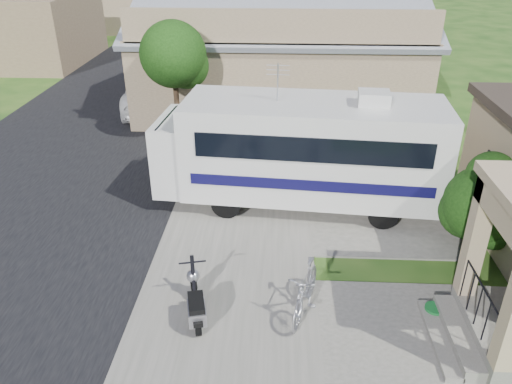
{
  "coord_description": "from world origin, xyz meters",
  "views": [
    {
      "loc": [
        0.07,
        -8.92,
        7.32
      ],
      "look_at": [
        -0.5,
        2.5,
        1.3
      ],
      "focal_mm": 35.0,
      "sensor_mm": 36.0,
      "label": 1
    }
  ],
  "objects_px": {
    "bicycle": "(305,292)",
    "van": "(169,55)",
    "motorhome": "(302,149)",
    "garden_hose": "(434,312)",
    "shrub": "(486,201)",
    "pickup_truck": "(154,90)",
    "scooter": "(196,302)"
  },
  "relations": [
    {
      "from": "shrub",
      "to": "motorhome",
      "type": "bearing_deg",
      "value": 154.41
    },
    {
      "from": "scooter",
      "to": "bicycle",
      "type": "relative_size",
      "value": 0.85
    },
    {
      "from": "scooter",
      "to": "pickup_truck",
      "type": "bearing_deg",
      "value": 93.4
    },
    {
      "from": "motorhome",
      "to": "shrub",
      "type": "height_order",
      "value": "motorhome"
    },
    {
      "from": "scooter",
      "to": "van",
      "type": "xyz_separation_m",
      "value": [
        -4.89,
        21.15,
        0.36
      ]
    },
    {
      "from": "motorhome",
      "to": "garden_hose",
      "type": "xyz_separation_m",
      "value": [
        2.75,
        -4.83,
        -1.69
      ]
    },
    {
      "from": "van",
      "to": "shrub",
      "type": "bearing_deg",
      "value": -49.62
    },
    {
      "from": "pickup_truck",
      "to": "motorhome",
      "type": "bearing_deg",
      "value": 114.59
    },
    {
      "from": "scooter",
      "to": "bicycle",
      "type": "distance_m",
      "value": 2.3
    },
    {
      "from": "shrub",
      "to": "bicycle",
      "type": "height_order",
      "value": "shrub"
    },
    {
      "from": "bicycle",
      "to": "pickup_truck",
      "type": "distance_m",
      "value": 15.24
    },
    {
      "from": "motorhome",
      "to": "garden_hose",
      "type": "relative_size",
      "value": 19.9
    },
    {
      "from": "motorhome",
      "to": "van",
      "type": "bearing_deg",
      "value": 119.17
    },
    {
      "from": "motorhome",
      "to": "scooter",
      "type": "bearing_deg",
      "value": -108.88
    },
    {
      "from": "pickup_truck",
      "to": "garden_hose",
      "type": "distance_m",
      "value": 16.54
    },
    {
      "from": "shrub",
      "to": "garden_hose",
      "type": "bearing_deg",
      "value": -123.57
    },
    {
      "from": "bicycle",
      "to": "van",
      "type": "distance_m",
      "value": 22.04
    },
    {
      "from": "motorhome",
      "to": "pickup_truck",
      "type": "height_order",
      "value": "motorhome"
    },
    {
      "from": "bicycle",
      "to": "van",
      "type": "xyz_separation_m",
      "value": [
        -7.17,
        20.84,
        0.26
      ]
    },
    {
      "from": "motorhome",
      "to": "bicycle",
      "type": "xyz_separation_m",
      "value": [
        -0.02,
        -4.91,
        -1.2
      ]
    },
    {
      "from": "bicycle",
      "to": "pickup_truck",
      "type": "height_order",
      "value": "pickup_truck"
    },
    {
      "from": "scooter",
      "to": "garden_hose",
      "type": "xyz_separation_m",
      "value": [
        5.05,
        0.4,
        -0.39
      ]
    },
    {
      "from": "scooter",
      "to": "pickup_truck",
      "type": "distance_m",
      "value": 14.72
    },
    {
      "from": "van",
      "to": "garden_hose",
      "type": "xyz_separation_m",
      "value": [
        9.94,
        -20.76,
        -0.75
      ]
    },
    {
      "from": "bicycle",
      "to": "van",
      "type": "relative_size",
      "value": 0.33
    },
    {
      "from": "scooter",
      "to": "bicycle",
      "type": "xyz_separation_m",
      "value": [
        2.28,
        0.31,
        0.09
      ]
    },
    {
      "from": "bicycle",
      "to": "shrub",
      "type": "bearing_deg",
      "value": 48.02
    },
    {
      "from": "motorhome",
      "to": "scooter",
      "type": "height_order",
      "value": "motorhome"
    },
    {
      "from": "garden_hose",
      "to": "scooter",
      "type": "bearing_deg",
      "value": -175.5
    },
    {
      "from": "motorhome",
      "to": "shrub",
      "type": "bearing_deg",
      "value": -20.71
    },
    {
      "from": "scooter",
      "to": "pickup_truck",
      "type": "height_order",
      "value": "pickup_truck"
    },
    {
      "from": "pickup_truck",
      "to": "garden_hose",
      "type": "bearing_deg",
      "value": 112.49
    }
  ]
}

